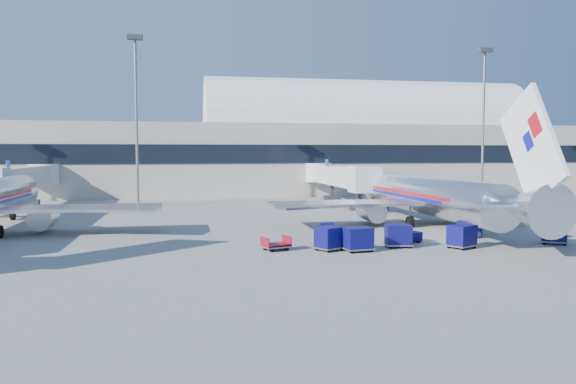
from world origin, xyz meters
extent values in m
plane|color=gray|center=(0.00, 0.00, 0.00)|extent=(260.00, 260.00, 0.00)
cube|color=#B2AA9E|center=(-25.00, 56.00, 6.00)|extent=(170.00, 28.00, 12.00)
cube|color=black|center=(-25.00, 42.05, 7.00)|extent=(170.00, 0.40, 3.00)
cylinder|color=white|center=(20.00, 56.00, 12.00)|extent=(60.00, 18.00, 18.00)
cylinder|color=silver|center=(10.00, 6.00, 2.90)|extent=(3.80, 28.00, 3.80)
sphere|color=silver|center=(10.00, 20.00, 2.90)|extent=(3.72, 3.72, 3.72)
cone|color=silver|center=(10.00, -11.00, 3.30)|extent=(3.80, 6.00, 3.80)
cube|color=#A60C1C|center=(10.00, 7.00, 3.15)|extent=(3.85, 20.16, 0.32)
cube|color=navy|center=(10.00, 7.00, 2.78)|extent=(3.85, 20.16, 0.32)
cube|color=white|center=(10.00, -11.50, 7.70)|extent=(0.35, 7.79, 8.74)
cube|color=silver|center=(10.00, -10.50, 3.50)|extent=(11.00, 3.00, 0.18)
cube|color=silver|center=(10.00, 5.00, 2.30)|extent=(32.00, 5.00, 0.28)
cylinder|color=#B7B7BC|center=(4.50, 6.50, 1.35)|extent=(2.10, 3.80, 2.10)
cylinder|color=#B7B7BC|center=(15.50, 6.50, 1.35)|extent=(2.10, 3.80, 2.10)
cylinder|color=black|center=(10.00, 17.00, 0.45)|extent=(0.40, 0.90, 0.90)
sphere|color=silver|center=(-32.00, 20.00, 2.90)|extent=(3.72, 3.72, 3.72)
cylinder|color=#B7B7BC|center=(-26.50, 6.50, 1.35)|extent=(2.10, 3.80, 2.10)
cylinder|color=black|center=(-32.00, 17.00, 0.45)|extent=(0.40, 0.90, 0.90)
cube|color=silver|center=(7.60, 30.00, 4.00)|extent=(2.70, 24.00, 2.70)
cube|color=silver|center=(7.60, 17.80, 4.00)|extent=(3.40, 3.20, 3.20)
cylinder|color=silver|center=(7.60, 41.50, 4.00)|extent=(4.40, 4.40, 3.00)
cube|color=#2D2D30|center=(7.60, 20.00, 1.80)|extent=(0.50, 0.50, 3.00)
cube|color=#2D2D30|center=(7.60, 20.00, 0.45)|extent=(2.60, 1.00, 0.90)
cube|color=#2D2D30|center=(7.60, 33.00, 1.80)|extent=(0.50, 0.50, 3.00)
cube|color=#2D2D30|center=(7.60, 33.00, 0.45)|extent=(2.60, 1.00, 0.90)
cube|color=navy|center=(6.00, 30.00, 5.80)|extent=(0.12, 1.40, 0.90)
cube|color=silver|center=(-34.40, 30.00, 4.00)|extent=(2.70, 24.00, 2.70)
cylinder|color=silver|center=(-34.40, 41.50, 4.00)|extent=(4.40, 4.40, 3.00)
cube|color=#2D2D30|center=(-34.40, 33.00, 1.80)|extent=(0.50, 0.50, 3.00)
cube|color=#2D2D30|center=(-34.40, 33.00, 0.45)|extent=(2.60, 1.00, 0.90)
cube|color=navy|center=(-36.00, 30.00, 5.80)|extent=(0.12, 1.40, 0.90)
cylinder|color=slate|center=(-20.00, 30.00, 11.00)|extent=(0.36, 0.36, 22.00)
cube|color=#2D2D30|center=(-20.00, 30.00, 22.30)|extent=(2.00, 1.20, 0.60)
cylinder|color=slate|center=(30.00, 30.00, 11.00)|extent=(0.36, 0.36, 22.00)
cube|color=#2D2D30|center=(30.00, 30.00, 22.30)|extent=(2.00, 1.20, 0.60)
cube|color=#9E9E96|center=(18.00, 2.00, 0.45)|extent=(3.00, 0.55, 0.90)
cube|color=#9E9E96|center=(21.30, 2.00, 0.45)|extent=(3.00, 0.55, 0.90)
cube|color=#0B0A4E|center=(3.53, -5.19, 0.51)|extent=(2.38, 1.72, 0.70)
cube|color=#0B0A4E|center=(3.09, -5.34, 1.07)|extent=(1.10, 1.16, 0.65)
cylinder|color=black|center=(4.09, -4.55, 0.26)|extent=(0.56, 0.37, 0.52)
cube|color=#0B0A4E|center=(9.88, -3.08, 0.53)|extent=(2.46, 2.24, 0.73)
cube|color=#0B0A4E|center=(9.49, -2.79, 1.12)|extent=(1.28, 1.30, 0.68)
cylinder|color=black|center=(10.77, -3.20, 0.27)|extent=(0.56, 0.50, 0.54)
cube|color=#0B0A4E|center=(-2.65, -3.21, 0.59)|extent=(1.77, 2.69, 0.81)
cube|color=#0B0A4E|center=(-2.77, -3.74, 1.24)|extent=(1.27, 1.19, 0.75)
cylinder|color=black|center=(-2.92, -2.26, 0.30)|extent=(0.37, 0.64, 0.60)
cube|color=#0B0A4E|center=(1.95, -7.06, 0.98)|extent=(2.07, 1.72, 1.50)
cube|color=slate|center=(1.95, -7.06, 0.23)|extent=(2.18, 1.79, 0.10)
cylinder|color=black|center=(2.76, -6.61, 0.21)|extent=(0.44, 0.23, 0.41)
cube|color=#0B0A4E|center=(-1.64, -8.28, 1.01)|extent=(2.11, 1.75, 1.54)
cube|color=slate|center=(-1.64, -8.28, 0.23)|extent=(2.22, 1.82, 0.11)
cylinder|color=black|center=(-0.99, -7.59, 0.21)|extent=(0.44, 0.23, 0.42)
cube|color=#0B0A4E|center=(-3.53, -7.43, 0.99)|extent=(2.36, 2.21, 1.52)
cube|color=slate|center=(-3.53, -7.43, 0.23)|extent=(2.48, 2.31, 0.10)
cylinder|color=black|center=(-3.19, -6.56, 0.21)|extent=(0.45, 0.36, 0.42)
cube|color=#0B0A4E|center=(6.49, -8.36, 1.00)|extent=(2.37, 2.21, 1.53)
cube|color=slate|center=(6.49, -8.36, 0.23)|extent=(2.49, 2.30, 0.11)
cylinder|color=black|center=(6.86, -7.49, 0.21)|extent=(0.45, 0.35, 0.42)
cube|color=#0B0A4E|center=(14.59, -7.91, 0.95)|extent=(2.26, 2.14, 1.44)
cube|color=slate|center=(14.59, -7.91, 0.22)|extent=(2.37, 2.24, 0.10)
cylinder|color=black|center=(15.47, -7.83, 0.20)|extent=(0.42, 0.35, 0.40)
cube|color=slate|center=(-7.43, -6.75, 0.31)|extent=(2.27, 1.90, 0.11)
cube|color=maroon|center=(-7.43, -6.75, 0.48)|extent=(2.28, 1.94, 0.07)
cylinder|color=black|center=(-7.01, -6.09, 0.18)|extent=(0.38, 0.25, 0.35)
camera|label=1|loc=(-14.15, -47.05, 7.18)|focal=35.00mm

